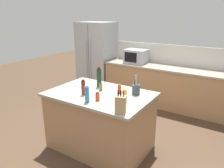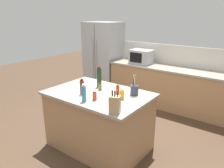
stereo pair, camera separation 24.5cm
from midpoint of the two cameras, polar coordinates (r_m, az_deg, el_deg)
ground_plane at (r=3.78m, az=-1.36°, el=-15.81°), size 14.00×14.00×0.00m
back_counter_run at (r=5.21m, az=16.35°, el=-0.96°), size 2.98×0.66×0.94m
wall_backsplash at (r=5.33m, az=18.23°, el=7.07°), size 2.94×0.03×0.46m
kitchen_island at (r=3.54m, az=-1.41°, el=-9.46°), size 1.56×1.05×0.94m
refrigerator at (r=6.07m, az=-1.07°, el=7.03°), size 0.94×0.75×1.88m
microwave at (r=5.35m, az=9.01°, el=7.08°), size 0.51×0.39×0.33m
knife_block at (r=2.65m, az=3.40°, el=-5.37°), size 0.16×0.14×0.29m
utensil_crock at (r=3.27m, az=8.03°, el=-1.49°), size 0.12×0.12×0.32m
spice_jar_paprika at (r=3.06m, az=-2.27°, el=-3.24°), size 0.06×0.06×0.12m
spice_jar_oregano at (r=3.44m, az=-1.11°, el=-0.71°), size 0.05×0.05×0.12m
wine_bottle at (r=3.59m, az=-1.43°, el=1.75°), size 0.08×0.08×0.34m
dish_soap_bottle at (r=3.00m, az=-5.03°, el=-2.48°), size 0.06×0.06×0.25m
honey_jar at (r=3.10m, az=4.87°, el=-2.77°), size 0.07×0.07×0.14m
vinegar_bottle at (r=3.27m, az=-5.73°, el=-0.82°), size 0.06×0.06×0.24m
hot_sauce_bottle at (r=3.26m, az=3.65°, el=-1.53°), size 0.05×0.05×0.16m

